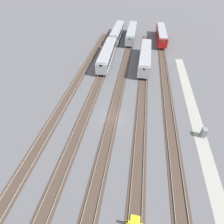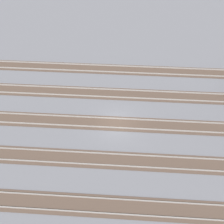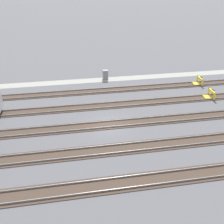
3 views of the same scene
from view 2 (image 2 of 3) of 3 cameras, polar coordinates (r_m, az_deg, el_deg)
name	(u,v)px [view 2 (image 2 of 3)]	position (r m, az deg, el deg)	size (l,w,h in m)	color
ground_plane	(117,124)	(34.90, 0.94, -2.18)	(400.00, 400.00, 0.00)	#5B5B60
rail_track_nearest	(111,207)	(28.71, -0.23, -16.90)	(90.00, 2.23, 0.21)	#47382D
rail_track_near_inner	(114,160)	(31.52, 0.42, -8.80)	(90.00, 2.24, 0.21)	#47382D
rail_track_middle	(117,124)	(34.86, 0.94, -2.13)	(90.00, 2.24, 0.21)	#47382D
rail_track_far_inner	(119,94)	(38.59, 1.35, 3.31)	(90.00, 2.23, 0.21)	#47382D
rail_track_farthest	(121,70)	(42.61, 1.70, 7.76)	(90.00, 2.23, 0.21)	#47382D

